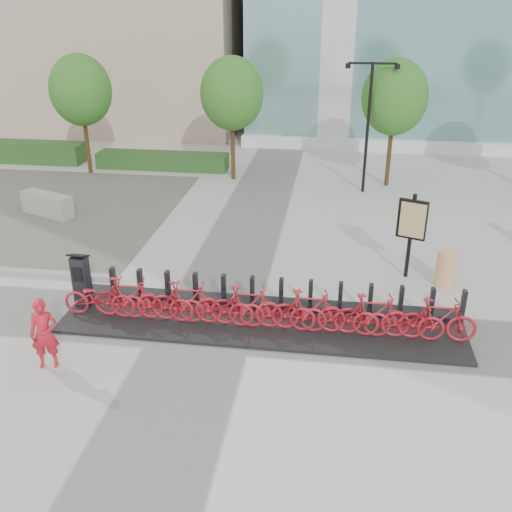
# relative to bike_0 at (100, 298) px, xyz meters

# --- Properties ---
(ground) EXTENTS (120.00, 120.00, 0.00)m
(ground) POSITION_rel_bike_0_xyz_m (2.60, 0.05, -0.55)
(ground) COLOR silver
(hedge_b) EXTENTS (6.00, 1.20, 0.70)m
(hedge_b) POSITION_rel_bike_0_xyz_m (-2.40, 13.25, -0.20)
(hedge_b) COLOR #294C23
(hedge_b) RESTS_ON ground
(tree_0) EXTENTS (2.60, 2.60, 5.10)m
(tree_0) POSITION_rel_bike_0_xyz_m (-5.40, 12.05, 3.04)
(tree_0) COLOR brown
(tree_0) RESTS_ON ground
(tree_1) EXTENTS (2.60, 2.60, 5.10)m
(tree_1) POSITION_rel_bike_0_xyz_m (1.10, 12.05, 3.04)
(tree_1) COLOR brown
(tree_1) RESTS_ON ground
(tree_2) EXTENTS (2.60, 2.60, 5.10)m
(tree_2) POSITION_rel_bike_0_xyz_m (7.60, 12.05, 3.04)
(tree_2) COLOR brown
(tree_2) RESTS_ON ground
(streetlamp) EXTENTS (2.00, 0.20, 5.00)m
(streetlamp) POSITION_rel_bike_0_xyz_m (6.60, 11.05, 2.58)
(streetlamp) COLOR black
(streetlamp) RESTS_ON ground
(dock_pad) EXTENTS (9.60, 2.40, 0.08)m
(dock_pad) POSITION_rel_bike_0_xyz_m (3.90, 0.35, -0.51)
(dock_pad) COLOR black
(dock_pad) RESTS_ON ground
(dock_rail_posts) EXTENTS (8.74, 0.50, 0.85)m
(dock_rail_posts) POSITION_rel_bike_0_xyz_m (4.32, 0.82, -0.05)
(dock_rail_posts) COLOR black
(dock_rail_posts) RESTS_ON dock_pad
(bike_0) EXTENTS (1.80, 0.63, 0.95)m
(bike_0) POSITION_rel_bike_0_xyz_m (0.00, 0.00, 0.00)
(bike_0) COLOR #A31822
(bike_0) RESTS_ON dock_pad
(bike_1) EXTENTS (1.75, 0.49, 1.05)m
(bike_1) POSITION_rel_bike_0_xyz_m (0.72, 0.00, 0.05)
(bike_1) COLOR #A31822
(bike_1) RESTS_ON dock_pad
(bike_2) EXTENTS (1.80, 0.63, 0.95)m
(bike_2) POSITION_rel_bike_0_xyz_m (1.44, 0.00, 0.00)
(bike_2) COLOR #A31822
(bike_2) RESTS_ON dock_pad
(bike_3) EXTENTS (1.75, 0.49, 1.05)m
(bike_3) POSITION_rel_bike_0_xyz_m (2.16, 0.00, 0.05)
(bike_3) COLOR #A31822
(bike_3) RESTS_ON dock_pad
(bike_4) EXTENTS (1.80, 0.63, 0.95)m
(bike_4) POSITION_rel_bike_0_xyz_m (2.88, 0.00, 0.00)
(bike_4) COLOR #A31822
(bike_4) RESTS_ON dock_pad
(bike_5) EXTENTS (1.75, 0.49, 1.05)m
(bike_5) POSITION_rel_bike_0_xyz_m (3.60, 0.00, 0.05)
(bike_5) COLOR #A31822
(bike_5) RESTS_ON dock_pad
(bike_6) EXTENTS (1.80, 0.63, 0.95)m
(bike_6) POSITION_rel_bike_0_xyz_m (4.32, 0.00, 0.00)
(bike_6) COLOR #A31822
(bike_6) RESTS_ON dock_pad
(bike_7) EXTENTS (1.75, 0.49, 1.05)m
(bike_7) POSITION_rel_bike_0_xyz_m (5.04, 0.00, 0.05)
(bike_7) COLOR #A31822
(bike_7) RESTS_ON dock_pad
(bike_8) EXTENTS (1.80, 0.63, 0.95)m
(bike_8) POSITION_rel_bike_0_xyz_m (5.76, 0.00, 0.00)
(bike_8) COLOR #A31822
(bike_8) RESTS_ON dock_pad
(bike_9) EXTENTS (1.75, 0.49, 1.05)m
(bike_9) POSITION_rel_bike_0_xyz_m (6.48, 0.00, 0.05)
(bike_9) COLOR #A31822
(bike_9) RESTS_ON dock_pad
(bike_10) EXTENTS (1.80, 0.63, 0.95)m
(bike_10) POSITION_rel_bike_0_xyz_m (7.20, 0.00, 0.00)
(bike_10) COLOR #A31822
(bike_10) RESTS_ON dock_pad
(bike_11) EXTENTS (1.75, 0.49, 1.05)m
(bike_11) POSITION_rel_bike_0_xyz_m (7.92, 0.00, 0.05)
(bike_11) COLOR #A31822
(bike_11) RESTS_ON dock_pad
(kiosk) EXTENTS (0.47, 0.40, 1.45)m
(kiosk) POSITION_rel_bike_0_xyz_m (-0.62, 0.43, 0.22)
(kiosk) COLOR black
(kiosk) RESTS_ON dock_pad
(worker_red) EXTENTS (0.67, 0.54, 1.58)m
(worker_red) POSITION_rel_bike_0_xyz_m (-0.34, -2.06, 0.24)
(worker_red) COLOR #B51524
(worker_red) RESTS_ON ground
(construction_barrel) EXTENTS (0.65, 0.65, 1.02)m
(construction_barrel) POSITION_rel_bike_0_xyz_m (8.57, 2.97, -0.04)
(construction_barrel) COLOR #D77300
(construction_barrel) RESTS_ON ground
(jersey_barrier) EXTENTS (2.13, 1.29, 0.80)m
(jersey_barrier) POSITION_rel_bike_0_xyz_m (-4.71, 6.66, -0.15)
(jersey_barrier) COLOR gray
(jersey_barrier) RESTS_ON ground
(map_sign) EXTENTS (0.78, 0.39, 2.42)m
(map_sign) POSITION_rel_bike_0_xyz_m (7.60, 3.40, 1.05)
(map_sign) COLOR black
(map_sign) RESTS_ON ground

